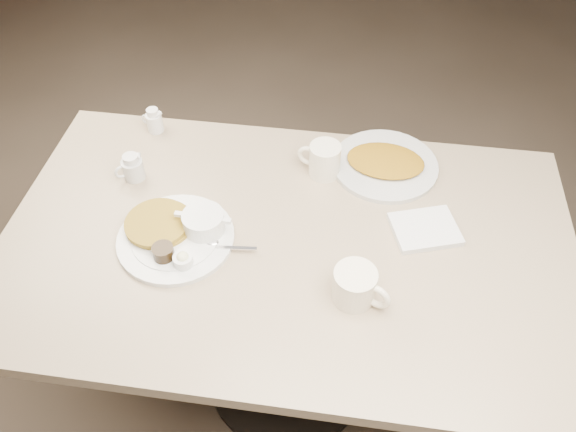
# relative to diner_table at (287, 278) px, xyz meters

# --- Properties ---
(room) EXTENTS (7.04, 8.04, 2.84)m
(room) POSITION_rel_diner_table_xyz_m (0.00, 0.00, 0.82)
(room) COLOR #4C3F33
(room) RESTS_ON ground
(diner_table) EXTENTS (1.50, 0.90, 0.75)m
(diner_table) POSITION_rel_diner_table_xyz_m (0.00, 0.00, 0.00)
(diner_table) COLOR tan
(diner_table) RESTS_ON ground
(main_plate) EXTENTS (0.38, 0.32, 0.07)m
(main_plate) POSITION_rel_diner_table_xyz_m (-0.28, -0.03, 0.19)
(main_plate) COLOR white
(main_plate) RESTS_ON diner_table
(coffee_mug_near) EXTENTS (0.16, 0.14, 0.09)m
(coffee_mug_near) POSITION_rel_diner_table_xyz_m (0.19, -0.16, 0.22)
(coffee_mug_near) COLOR white
(coffee_mug_near) RESTS_ON diner_table
(napkin) EXTENTS (0.20, 0.18, 0.02)m
(napkin) POSITION_rel_diner_table_xyz_m (0.36, 0.08, 0.18)
(napkin) COLOR silver
(napkin) RESTS_ON diner_table
(coffee_mug_far) EXTENTS (0.14, 0.11, 0.10)m
(coffee_mug_far) POSITION_rel_diner_table_xyz_m (0.07, 0.27, 0.22)
(coffee_mug_far) COLOR white
(coffee_mug_far) RESTS_ON diner_table
(creamer_left) EXTENTS (0.08, 0.08, 0.08)m
(creamer_left) POSITION_rel_diner_table_xyz_m (-0.47, 0.17, 0.21)
(creamer_left) COLOR silver
(creamer_left) RESTS_ON diner_table
(creamer_right) EXTENTS (0.08, 0.06, 0.08)m
(creamer_right) POSITION_rel_diner_table_xyz_m (-0.47, 0.39, 0.21)
(creamer_right) COLOR white
(creamer_right) RESTS_ON diner_table
(hash_plate) EXTENTS (0.33, 0.33, 0.04)m
(hash_plate) POSITION_rel_diner_table_xyz_m (0.25, 0.32, 0.18)
(hash_plate) COLOR beige
(hash_plate) RESTS_ON diner_table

